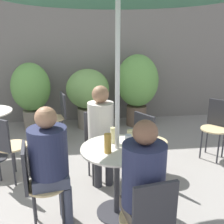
# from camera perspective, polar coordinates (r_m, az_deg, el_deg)

# --- Properties ---
(ground_plane) EXTENTS (20.00, 20.00, 0.00)m
(ground_plane) POSITION_cam_1_polar(r_m,az_deg,el_deg) (2.92, -3.69, -22.20)
(ground_plane) COLOR gray
(storefront_wall) EXTENTS (10.00, 0.06, 3.00)m
(storefront_wall) POSITION_cam_1_polar(r_m,az_deg,el_deg) (5.56, -6.18, 13.33)
(storefront_wall) COLOR slate
(storefront_wall) RESTS_ON ground_plane
(cafe_table_near) EXTENTS (0.73, 0.73, 0.75)m
(cafe_table_near) POSITION_cam_1_polar(r_m,az_deg,el_deg) (2.69, 1.08, -11.64)
(cafe_table_near) COLOR #2D2D33
(cafe_table_near) RESTS_ON ground_plane
(bistro_chair_0) EXTENTS (0.39, 0.41, 0.88)m
(bistro_chair_0) POSITION_cam_1_polar(r_m,az_deg,el_deg) (3.38, -2.94, -5.78)
(bistro_chair_0) COLOR tan
(bistro_chair_0) RESTS_ON ground_plane
(bistro_chair_1) EXTENTS (0.41, 0.39, 0.88)m
(bistro_chair_1) POSITION_cam_1_polar(r_m,az_deg,el_deg) (2.60, -16.12, -13.89)
(bistro_chair_1) COLOR tan
(bistro_chair_1) RESTS_ON ground_plane
(bistro_chair_2) EXTENTS (0.39, 0.41, 0.88)m
(bistro_chair_2) POSITION_cam_1_polar(r_m,az_deg,el_deg) (2.09, 8.05, -21.88)
(bistro_chair_2) COLOR tan
(bistro_chair_2) RESTS_ON ground_plane
(bistro_chair_3) EXTENTS (0.44, 0.44, 0.88)m
(bistro_chair_3) POSITION_cam_1_polar(r_m,az_deg,el_deg) (3.50, -22.08, -6.27)
(bistro_chair_3) COLOR tan
(bistro_chair_3) RESTS_ON ground_plane
(bistro_chair_4) EXTENTS (0.42, 0.40, 0.88)m
(bistro_chair_4) POSITION_cam_1_polar(r_m,az_deg,el_deg) (4.49, -11.62, -0.30)
(bistro_chair_4) COLOR tan
(bistro_chair_4) RESTS_ON ground_plane
(bistro_chair_5) EXTENTS (0.44, 0.44, 0.88)m
(bistro_chair_5) POSITION_cam_1_polar(r_m,az_deg,el_deg) (4.24, 21.79, -2.24)
(bistro_chair_5) COLOR tan
(bistro_chair_5) RESTS_ON ground_plane
(bistro_chair_6) EXTENTS (0.44, 0.44, 0.88)m
(bistro_chair_6) POSITION_cam_1_polar(r_m,az_deg,el_deg) (3.42, 7.92, -5.63)
(bistro_chair_6) COLOR tan
(bistro_chair_6) RESTS_ON ground_plane
(seated_person_0) EXTENTS (0.31, 0.34, 1.25)m
(seated_person_0) POSITION_cam_1_polar(r_m,az_deg,el_deg) (3.18, -2.40, -3.14)
(seated_person_0) COLOR #2D2D33
(seated_person_0) RESTS_ON ground_plane
(seated_person_1) EXTENTS (0.39, 0.35, 1.23)m
(seated_person_1) POSITION_cam_1_polar(r_m,az_deg,el_deg) (2.51, -13.19, -9.84)
(seated_person_1) COLOR #42475B
(seated_person_1) RESTS_ON ground_plane
(seated_person_2) EXTENTS (0.33, 0.36, 1.26)m
(seated_person_2) POSITION_cam_1_polar(r_m,az_deg,el_deg) (2.07, 6.66, -15.03)
(seated_person_2) COLOR brown
(seated_person_2) RESTS_ON ground_plane
(beer_glass_0) EXTENTS (0.07, 0.07, 0.19)m
(beer_glass_0) POSITION_cam_1_polar(r_m,az_deg,el_deg) (2.47, -0.94, -6.84)
(beer_glass_0) COLOR #B28433
(beer_glass_0) RESTS_ON cafe_table_near
(beer_glass_1) EXTENTS (0.06, 0.06, 0.18)m
(beer_glass_1) POSITION_cam_1_polar(r_m,az_deg,el_deg) (2.49, 3.52, -6.86)
(beer_glass_1) COLOR silver
(beer_glass_1) RESTS_ON cafe_table_near
(beer_glass_2) EXTENTS (0.07, 0.07, 0.17)m
(beer_glass_2) POSITION_cam_1_polar(r_m,az_deg,el_deg) (2.61, 3.99, -5.73)
(beer_glass_2) COLOR beige
(beer_glass_2) RESTS_ON cafe_table_near
(beer_glass_3) EXTENTS (0.06, 0.06, 0.16)m
(beer_glass_3) POSITION_cam_1_polar(r_m,az_deg,el_deg) (2.69, 0.23, -5.07)
(beer_glass_3) COLOR beige
(beer_glass_3) RESTS_ON cafe_table_near
(potted_plant_0) EXTENTS (0.73, 0.73, 1.31)m
(potted_plant_0) POSITION_cam_1_polar(r_m,az_deg,el_deg) (5.24, -17.20, 4.50)
(potted_plant_0) COLOR slate
(potted_plant_0) RESTS_ON ground_plane
(potted_plant_1) EXTENTS (0.84, 0.84, 1.17)m
(potted_plant_1) POSITION_cam_1_polar(r_m,az_deg,el_deg) (5.15, -5.29, 4.29)
(potted_plant_1) COLOR slate
(potted_plant_1) RESTS_ON ground_plane
(potted_plant_2) EXTENTS (0.83, 0.83, 1.44)m
(potted_plant_2) POSITION_cam_1_polar(r_m,az_deg,el_deg) (5.27, 5.51, 6.14)
(potted_plant_2) COLOR brown
(potted_plant_2) RESTS_ON ground_plane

